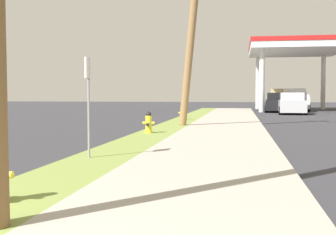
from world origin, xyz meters
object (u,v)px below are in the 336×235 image
object	(u,v)px
fire_hydrant_third	(182,113)
fire_hydrant_second	(149,124)
street_sign_post	(88,86)
utility_pole_midground	(193,18)
car_silver_by_near_pump	(292,104)
truck_tan_on_apron	(281,100)
truck_white_at_forecourt	(295,100)
car_black_by_far_pump	(277,103)

from	to	relation	value
fire_hydrant_third	fire_hydrant_second	bearing A→B (deg)	-90.67
street_sign_post	utility_pole_midground	bearing A→B (deg)	83.10
car_silver_by_near_pump	truck_tan_on_apron	world-z (taller)	truck_tan_on_apron
street_sign_post	truck_white_at_forecourt	world-z (taller)	street_sign_post
utility_pole_midground	street_sign_post	xyz separation A→B (m)	(-1.17, -9.69, -3.02)
street_sign_post	car_silver_by_near_pump	size ratio (longest dim) A/B	0.46
street_sign_post	truck_white_at_forecourt	size ratio (longest dim) A/B	0.39
car_silver_by_near_pump	truck_tan_on_apron	distance (m)	10.50
utility_pole_midground	car_black_by_far_pump	xyz separation A→B (m)	(4.97, 18.64, -3.93)
fire_hydrant_third	car_silver_by_near_pump	size ratio (longest dim) A/B	0.16
car_silver_by_near_pump	car_black_by_far_pump	world-z (taller)	same
fire_hydrant_second	fire_hydrant_third	world-z (taller)	same
utility_pole_midground	street_sign_post	bearing A→B (deg)	-96.90
fire_hydrant_third	utility_pole_midground	bearing A→B (deg)	-77.60
fire_hydrant_third	truck_tan_on_apron	xyz separation A→B (m)	(6.92, 20.86, 0.47)
car_black_by_far_pump	truck_white_at_forecourt	distance (m)	4.05
fire_hydrant_second	street_sign_post	bearing A→B (deg)	-90.23
fire_hydrant_third	street_sign_post	distance (m)	14.53
fire_hydrant_second	truck_tan_on_apron	distance (m)	30.07
car_silver_by_near_pump	truck_tan_on_apron	bearing A→B (deg)	89.11
truck_white_at_forecourt	fire_hydrant_third	bearing A→B (deg)	-114.16
fire_hydrant_second	truck_white_at_forecourt	size ratio (longest dim) A/B	0.14
truck_tan_on_apron	fire_hydrant_second	bearing A→B (deg)	-103.50
street_sign_post	truck_white_at_forecourt	xyz separation A→B (m)	(7.96, 31.95, -0.72)
utility_pole_midground	truck_white_at_forecourt	distance (m)	23.57
fire_hydrant_second	street_sign_post	xyz separation A→B (m)	(-0.02, -6.10, 1.19)
utility_pole_midground	fire_hydrant_second	bearing A→B (deg)	-107.72
fire_hydrant_third	car_silver_by_near_pump	distance (m)	12.38
car_silver_by_near_pump	truck_white_at_forecourt	distance (m)	7.20
utility_pole_midground	street_sign_post	world-z (taller)	utility_pole_midground
car_silver_by_near_pump	fire_hydrant_third	bearing A→B (deg)	-123.12
utility_pole_midground	street_sign_post	size ratio (longest dim) A/B	4.20
fire_hydrant_second	utility_pole_midground	distance (m)	5.65
car_black_by_far_pump	truck_white_at_forecourt	bearing A→B (deg)	63.27
fire_hydrant_second	fire_hydrant_third	size ratio (longest dim) A/B	1.00
fire_hydrant_second	utility_pole_midground	world-z (taller)	utility_pole_midground
street_sign_post	truck_tan_on_apron	world-z (taller)	street_sign_post
utility_pole_midground	truck_tan_on_apron	xyz separation A→B (m)	(5.87, 25.64, -3.74)
fire_hydrant_second	car_silver_by_near_pump	bearing A→B (deg)	69.90
car_black_by_far_pump	fire_hydrant_third	bearing A→B (deg)	-113.47
truck_tan_on_apron	utility_pole_midground	bearing A→B (deg)	-102.90
fire_hydrant_second	truck_white_at_forecourt	bearing A→B (deg)	72.94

